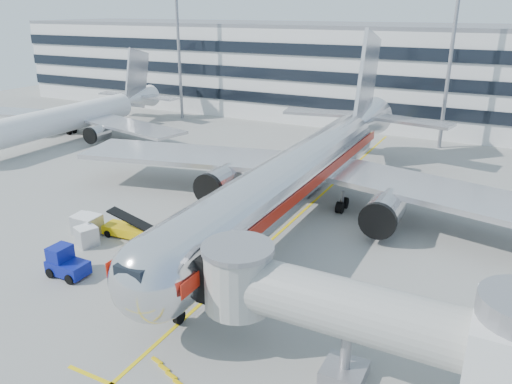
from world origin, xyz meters
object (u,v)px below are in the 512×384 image
at_px(cargo_container_left, 84,224).
at_px(cargo_container_front, 89,226).
at_px(baggage_tug, 66,263).
at_px(cargo_container_right, 87,236).
at_px(ramp_worker, 191,244).
at_px(main_jet, 303,170).
at_px(belt_loader, 129,230).

distance_m(cargo_container_left, cargo_container_front, 0.93).
bearing_deg(baggage_tug, cargo_container_right, 117.73).
bearing_deg(ramp_worker, main_jet, 45.14).
distance_m(cargo_container_right, ramp_worker, 8.78).
height_order(cargo_container_right, cargo_container_front, cargo_container_front).
bearing_deg(cargo_container_front, baggage_tug, -59.62).
height_order(cargo_container_left, cargo_container_right, cargo_container_left).
height_order(cargo_container_left, ramp_worker, cargo_container_left).
xyz_separation_m(main_jet, cargo_container_right, (-12.94, -14.34, -3.43)).
height_order(main_jet, ramp_worker, main_jet).
bearing_deg(cargo_container_right, cargo_container_left, 139.89).
relative_size(main_jet, cargo_container_right, 26.03).
distance_m(cargo_container_right, cargo_container_front, 1.69).
bearing_deg(main_jet, cargo_container_right, -132.06).
height_order(main_jet, cargo_container_front, main_jet).
bearing_deg(belt_loader, cargo_container_left, -162.91).
distance_m(main_jet, ramp_worker, 12.96).
distance_m(cargo_container_left, cargo_container_right, 2.50).
bearing_deg(ramp_worker, cargo_container_front, 165.12).
height_order(belt_loader, cargo_container_right, belt_loader).
bearing_deg(cargo_container_left, cargo_container_right, -40.11).
height_order(baggage_tug, cargo_container_left, baggage_tug).
bearing_deg(belt_loader, cargo_container_front, -153.90).
bearing_deg(cargo_container_right, cargo_container_front, 128.02).
relative_size(belt_loader, cargo_container_right, 2.50).
bearing_deg(baggage_tug, cargo_container_front, 120.38).
xyz_separation_m(belt_loader, cargo_container_front, (-3.05, -1.49, 0.29)).
distance_m(main_jet, baggage_tug, 21.72).
height_order(main_jet, belt_loader, main_jet).
bearing_deg(cargo_container_front, cargo_container_right, -51.98).
xyz_separation_m(cargo_container_front, ramp_worker, (9.39, 1.39, -0.14)).
distance_m(belt_loader, ramp_worker, 6.34).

